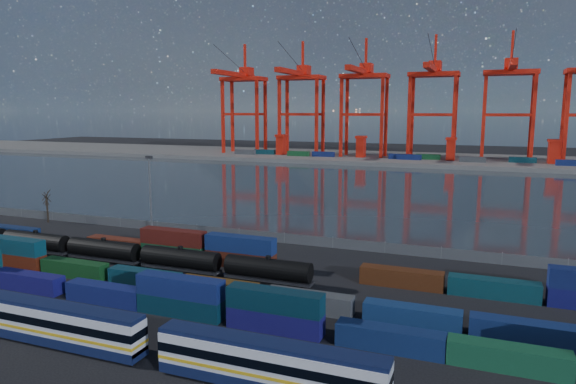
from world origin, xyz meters
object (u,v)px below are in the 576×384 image
(tanker_string, at_px, (69,246))
(bare_tree, at_px, (47,206))
(passenger_train, at_px, (56,324))
(gantry_cranes, at_px, (398,85))

(tanker_string, height_order, bare_tree, bare_tree)
(passenger_train, height_order, tanker_string, passenger_train)
(tanker_string, distance_m, bare_tree, 34.09)
(passenger_train, bearing_deg, tanker_string, 131.98)
(passenger_train, relative_size, gantry_cranes, 0.38)
(tanker_string, bearing_deg, bare_tree, 141.94)
(bare_tree, height_order, gantry_cranes, gantry_cranes)
(tanker_string, height_order, gantry_cranes, gantry_cranes)
(passenger_train, relative_size, tanker_string, 0.82)
(passenger_train, distance_m, tanker_string, 37.03)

